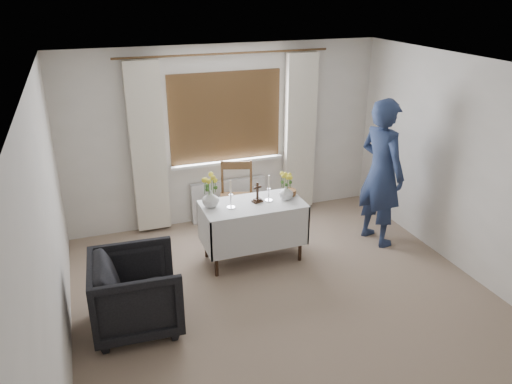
% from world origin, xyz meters
% --- Properties ---
extents(ground, '(5.00, 5.00, 0.00)m').
position_xyz_m(ground, '(0.00, 0.00, 0.00)').
color(ground, gray).
rests_on(ground, ground).
extents(altar_table, '(1.24, 0.64, 0.76)m').
position_xyz_m(altar_table, '(-0.05, 1.20, 0.38)').
color(altar_table, silver).
rests_on(altar_table, ground).
extents(wooden_chair, '(0.58, 0.58, 1.00)m').
position_xyz_m(wooden_chair, '(-0.03, 1.93, 0.50)').
color(wooden_chair, '#4F301B').
rests_on(wooden_chair, ground).
extents(armchair, '(0.91, 0.89, 0.79)m').
position_xyz_m(armchair, '(-1.59, 0.33, 0.39)').
color(armchair, black).
rests_on(armchair, ground).
extents(person, '(0.60, 0.79, 1.94)m').
position_xyz_m(person, '(1.67, 1.11, 0.97)').
color(person, navy).
rests_on(person, ground).
extents(radiator, '(1.10, 0.10, 0.60)m').
position_xyz_m(radiator, '(0.00, 2.42, 0.30)').
color(radiator, silver).
rests_on(radiator, ground).
extents(wooden_cross, '(0.14, 0.12, 0.26)m').
position_xyz_m(wooden_cross, '(0.02, 1.22, 0.89)').
color(wooden_cross, black).
rests_on(wooden_cross, altar_table).
extents(candlestick_left, '(0.13, 0.13, 0.35)m').
position_xyz_m(candlestick_left, '(-0.34, 1.17, 0.94)').
color(candlestick_left, white).
rests_on(candlestick_left, altar_table).
extents(candlestick_right, '(0.11, 0.11, 0.33)m').
position_xyz_m(candlestick_right, '(0.16, 1.21, 0.93)').
color(candlestick_right, white).
rests_on(candlestick_right, altar_table).
extents(flower_vase_left, '(0.25, 0.25, 0.21)m').
position_xyz_m(flower_vase_left, '(-0.56, 1.28, 0.87)').
color(flower_vase_left, silver).
rests_on(flower_vase_left, altar_table).
extents(flower_vase_right, '(0.20, 0.20, 0.18)m').
position_xyz_m(flower_vase_right, '(0.38, 1.19, 0.85)').
color(flower_vase_right, silver).
rests_on(flower_vase_right, altar_table).
extents(wicker_basket, '(0.19, 0.19, 0.07)m').
position_xyz_m(wicker_basket, '(0.47, 1.30, 0.80)').
color(wicker_basket, brown).
rests_on(wicker_basket, altar_table).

